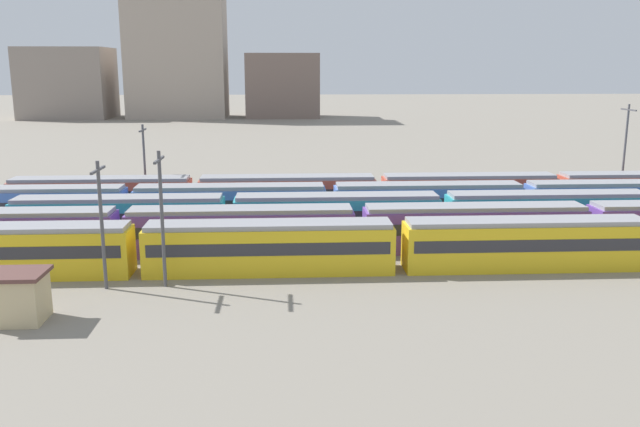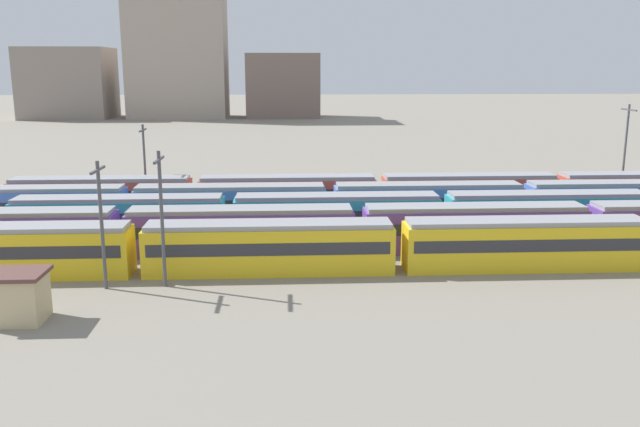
# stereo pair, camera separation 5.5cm
# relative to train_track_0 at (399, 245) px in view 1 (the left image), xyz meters

# --- Properties ---
(ground_plane) EXTENTS (600.00, 600.00, 0.00)m
(ground_plane) POSITION_rel_train_track_0_xyz_m (-22.12, 10.40, -1.90)
(ground_plane) COLOR gray
(train_track_0) EXTENTS (74.70, 3.06, 3.75)m
(train_track_0) POSITION_rel_train_track_0_xyz_m (0.00, 0.00, 0.00)
(train_track_0) COLOR yellow
(train_track_0) RESTS_ON ground_plane
(train_track_1) EXTENTS (112.50, 3.06, 3.75)m
(train_track_1) POSITION_rel_train_track_0_xyz_m (16.53, 5.20, 0.00)
(train_track_1) COLOR #6B429E
(train_track_1) RESTS_ON ground_plane
(train_track_2) EXTENTS (93.60, 3.06, 3.75)m
(train_track_2) POSITION_rel_train_track_0_xyz_m (15.17, 10.40, 0.00)
(train_track_2) COLOR teal
(train_track_2) RESTS_ON ground_plane
(train_track_3) EXTENTS (74.70, 3.06, 3.75)m
(train_track_3) POSITION_rel_train_track_0_xyz_m (-3.99, 15.60, 0.00)
(train_track_3) COLOR #4C70BC
(train_track_3) RESTS_ON ground_plane
(train_track_4) EXTENTS (74.70, 3.06, 3.75)m
(train_track_4) POSITION_rel_train_track_0_xyz_m (1.44, 20.80, 0.00)
(train_track_4) COLOR #BC4C38
(train_track_4) RESTS_ON ground_plane
(catenary_pole_0) EXTENTS (0.24, 3.20, 9.31)m
(catenary_pole_0) POSITION_rel_train_track_0_xyz_m (-16.53, -2.87, 3.29)
(catenary_pole_0) COLOR #4C4C51
(catenary_pole_0) RESTS_ON ground_plane
(catenary_pole_1) EXTENTS (0.24, 3.20, 10.74)m
(catenary_pole_1) POSITION_rel_train_track_0_xyz_m (28.74, 23.66, 4.02)
(catenary_pole_1) COLOR #4C4C51
(catenary_pole_1) RESTS_ON ground_plane
(catenary_pole_2) EXTENTS (0.24, 3.20, 8.72)m
(catenary_pole_2) POSITION_rel_train_track_0_xyz_m (-20.45, -3.14, 2.98)
(catenary_pole_2) COLOR #4C4C51
(catenary_pole_2) RESTS_ON ground_plane
(catenary_pole_3) EXTENTS (0.24, 3.20, 8.82)m
(catenary_pole_3) POSITION_rel_train_track_0_xyz_m (-23.00, 23.60, 3.03)
(catenary_pole_3) COLOR #4C4C51
(catenary_pole_3) RESTS_ON ground_plane
(signal_hut) EXTENTS (3.60, 3.00, 3.04)m
(signal_hut) POSITION_rel_train_track_0_xyz_m (-24.11, -8.89, -0.35)
(signal_hut) COLOR #C6B284
(signal_hut) RESTS_ON ground_plane
(distant_building_0) EXTENTS (24.07, 19.64, 19.87)m
(distant_building_0) POSITION_rel_train_track_0_xyz_m (-70.08, 151.40, 8.03)
(distant_building_0) COLOR gray
(distant_building_0) RESTS_ON ground_plane
(distant_building_1) EXTENTS (27.59, 17.01, 48.47)m
(distant_building_1) POSITION_rel_train_track_0_xyz_m (-38.68, 151.40, 22.33)
(distant_building_1) COLOR #A89989
(distant_building_1) RESTS_ON ground_plane
(distant_building_2) EXTENTS (21.03, 15.40, 18.29)m
(distant_building_2) POSITION_rel_train_track_0_xyz_m (-8.61, 151.40, 7.24)
(distant_building_2) COLOR #7A665B
(distant_building_2) RESTS_ON ground_plane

